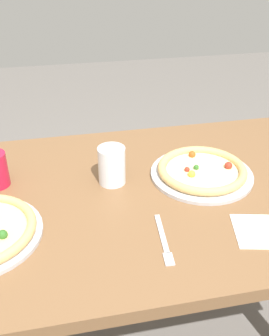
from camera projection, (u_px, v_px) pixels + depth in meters
The scene contains 5 objects.
dining_table at pixel (137, 218), 1.31m from camera, with size 1.38×0.89×0.75m.
pizza_far at pixel (202, 171), 1.33m from camera, with size 0.34×0.34×0.04m.
water_cup_clear at pixel (112, 165), 1.28m from camera, with size 0.09×0.09×0.13m.
paper_napkin at pixel (264, 231), 1.09m from camera, with size 0.16×0.14×0.00m, color white.
fork at pixel (164, 241), 1.06m from camera, with size 0.04×0.20×0.00m.
Camera 1 is at (-0.22, -1.01, 1.47)m, focal length 42.57 mm.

